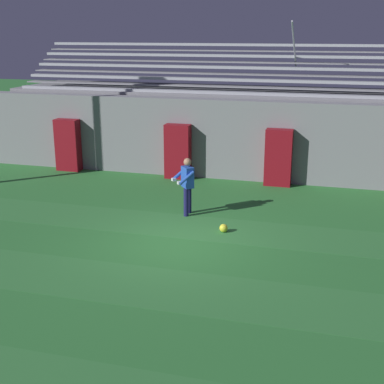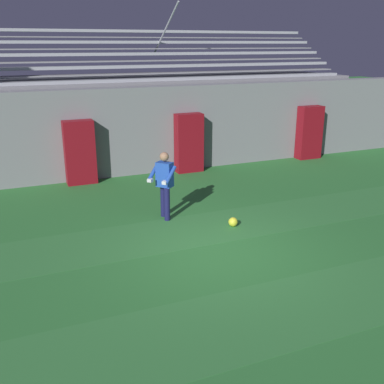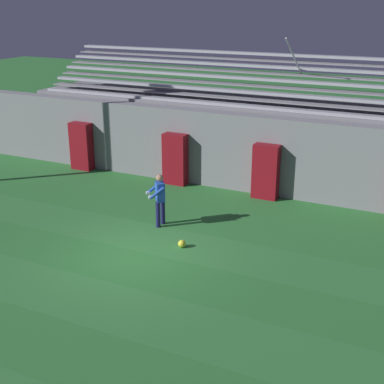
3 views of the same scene
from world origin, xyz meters
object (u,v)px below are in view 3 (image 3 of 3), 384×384
object	(u,v)px
goalkeeper	(160,197)
soccer_ball	(182,244)
padding_pillar_far_left	(82,146)
padding_pillar_gate_left	(175,159)
padding_pillar_gate_right	(266,172)

from	to	relation	value
goalkeeper	soccer_ball	xyz separation A→B (m)	(1.31, -1.10, -0.84)
padding_pillar_far_left	soccer_ball	size ratio (longest dim) A/B	8.81
padding_pillar_gate_left	padding_pillar_far_left	xyz separation A→B (m)	(-4.31, 0.00, 0.00)
padding_pillar_gate_right	goalkeeper	size ratio (longest dim) A/B	1.16
goalkeeper	soccer_ball	world-z (taller)	goalkeeper
padding_pillar_gate_right	padding_pillar_far_left	size ratio (longest dim) A/B	1.00
padding_pillar_gate_left	goalkeeper	xyz separation A→B (m)	(1.40, -3.76, -0.02)
padding_pillar_far_left	goalkeeper	size ratio (longest dim) A/B	1.16
goalkeeper	padding_pillar_gate_left	bearing A→B (deg)	110.48
padding_pillar_gate_right	goalkeeper	bearing A→B (deg)	-119.90
padding_pillar_gate_left	padding_pillar_far_left	world-z (taller)	same
padding_pillar_far_left	goalkeeper	bearing A→B (deg)	-33.32
padding_pillar_gate_left	goalkeeper	size ratio (longest dim) A/B	1.16
padding_pillar_gate_right	goalkeeper	xyz separation A→B (m)	(-2.16, -3.76, -0.02)
padding_pillar_far_left	goalkeeper	world-z (taller)	padding_pillar_far_left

